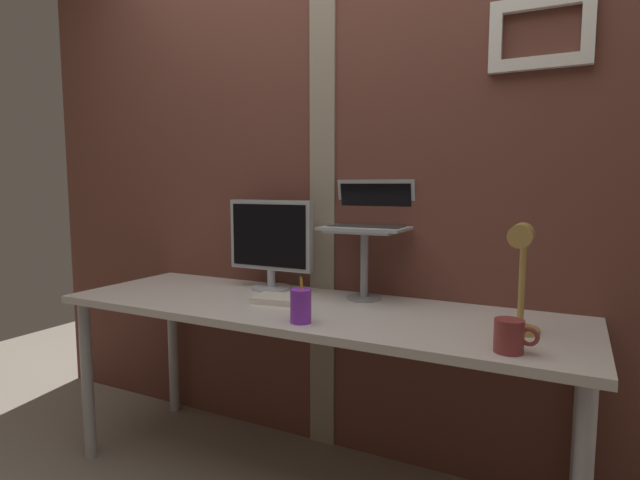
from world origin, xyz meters
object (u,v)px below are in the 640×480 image
(laptop, at_px, (370,216))
(coffee_mug, at_px, (510,336))
(pen_cup, at_px, (301,306))
(monitor, at_px, (271,240))
(desk_lamp, at_px, (521,267))

(laptop, xyz_separation_m, coffee_mug, (0.62, -0.49, -0.30))
(laptop, height_order, pen_cup, laptop)
(laptop, bearing_deg, coffee_mug, -38.37)
(coffee_mug, bearing_deg, laptop, 141.63)
(monitor, relative_size, desk_lamp, 1.17)
(laptop, bearing_deg, desk_lamp, -27.03)
(monitor, relative_size, laptop, 1.20)
(monitor, height_order, pen_cup, monitor)
(desk_lamp, xyz_separation_m, coffee_mug, (-0.01, -0.17, -0.17))
(laptop, distance_m, coffee_mug, 0.84)
(monitor, bearing_deg, desk_lamp, -13.41)
(pen_cup, height_order, coffee_mug, pen_cup)
(monitor, relative_size, pen_cup, 2.65)
(laptop, distance_m, pen_cup, 0.57)
(pen_cup, xyz_separation_m, coffee_mug, (0.68, -0.00, -0.01))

